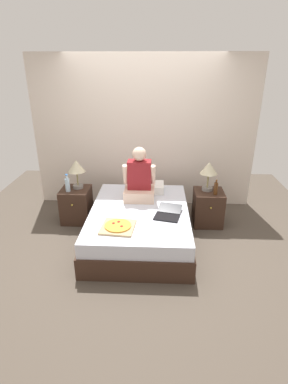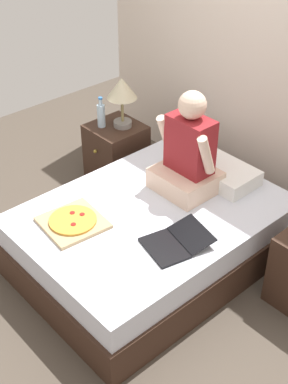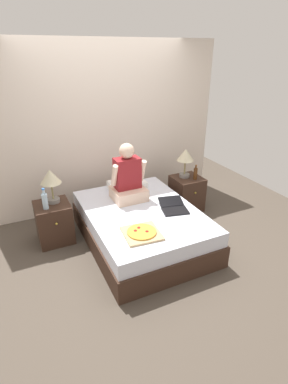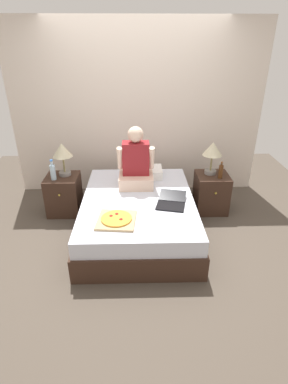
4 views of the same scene
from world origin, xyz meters
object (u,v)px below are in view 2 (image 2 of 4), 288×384
at_px(nightstand_left, 116,153).
at_px(laptop, 173,243).
at_px(lamp_on_left_nightstand, 122,92).
at_px(water_bottle, 101,115).
at_px(person_seated, 188,155).
at_px(bed, 151,235).
at_px(pizza_box, 73,222).

distance_m(nightstand_left, laptop, 1.59).
height_order(nightstand_left, lamp_on_left_nightstand, lamp_on_left_nightstand).
bearing_deg(water_bottle, person_seated, -2.62).
relative_size(bed, laptop, 3.96).
distance_m(water_bottle, person_seated, 1.10).
relative_size(water_bottle, pizza_box, 0.63).
xyz_separation_m(bed, pizza_box, (-0.23, -0.51, 0.26)).
distance_m(water_bottle, laptop, 1.62).
bearing_deg(nightstand_left, water_bottle, -131.65).
bearing_deg(water_bottle, nightstand_left, 48.35).
xyz_separation_m(person_seated, laptop, (0.41, -0.54, -0.27)).
bearing_deg(water_bottle, lamp_on_left_nightstand, 49.40).
relative_size(water_bottle, person_seated, 0.35).
bearing_deg(person_seated, pizza_box, -103.30).
xyz_separation_m(nightstand_left, pizza_box, (0.80, -1.03, 0.22)).
relative_size(bed, person_seated, 2.41).
xyz_separation_m(bed, nightstand_left, (-1.03, 0.52, 0.04)).
distance_m(nightstand_left, lamp_on_left_nightstand, 0.60).
bearing_deg(person_seated, nightstand_left, 172.13).
distance_m(nightstand_left, pizza_box, 1.33).
xyz_separation_m(water_bottle, person_seated, (1.09, -0.05, 0.11)).
distance_m(person_seated, pizza_box, 0.96).
bearing_deg(pizza_box, bed, 65.55).
bearing_deg(lamp_on_left_nightstand, laptop, -27.78).
distance_m(lamp_on_left_nightstand, person_seated, 1.00).
relative_size(laptop, pizza_box, 1.09).
xyz_separation_m(bed, water_bottle, (-1.11, 0.43, 0.42)).
height_order(water_bottle, person_seated, person_seated).
bearing_deg(bed, water_bottle, 158.97).
xyz_separation_m(water_bottle, pizza_box, (0.88, -0.94, -0.16)).
xyz_separation_m(lamp_on_left_nightstand, pizza_box, (0.76, -1.08, -0.38)).
bearing_deg(laptop, water_bottle, 158.62).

